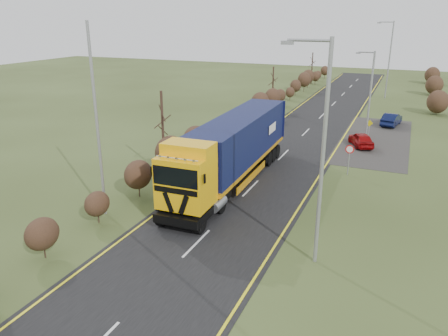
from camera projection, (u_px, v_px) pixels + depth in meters
ground at (227, 212)px, 25.34m from camera, size 160.00×160.00×0.00m
road at (276, 162)px, 34.03m from camera, size 8.00×120.00×0.02m
layby at (375, 139)px, 40.32m from camera, size 6.00×18.00×0.02m
lane_markings at (275, 163)px, 33.76m from camera, size 7.52×116.00×0.01m
hedgerow at (195, 141)px, 33.88m from camera, size 2.24×102.04×6.05m
lorry at (233, 147)px, 28.90m from camera, size 3.15×16.24×4.51m
car_red_hatchback at (361, 139)px, 37.99m from camera, size 2.75×3.87×1.22m
car_blue_sedan at (391, 119)px, 45.20m from camera, size 2.05×4.07×1.28m
streetlight_near at (320, 146)px, 18.53m from camera, size 2.13×0.20×10.04m
streetlight_mid at (369, 92)px, 39.35m from camera, size 1.69×0.18×7.89m
streetlight_far at (389, 56)px, 58.68m from camera, size 2.16×0.20×10.20m
left_pole at (97, 124)px, 23.44m from camera, size 0.16×0.16×10.60m
speed_sign at (349, 154)px, 30.87m from camera, size 0.61×0.10×2.21m
warning_board at (369, 127)px, 40.85m from camera, size 0.62×0.11×1.64m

